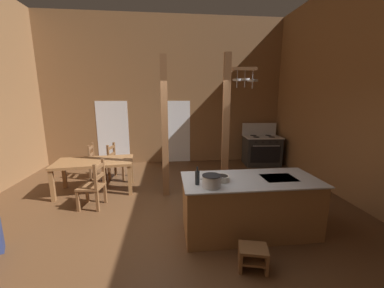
{
  "coord_description": "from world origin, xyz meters",
  "views": [
    {
      "loc": [
        0.07,
        -3.72,
        2.18
      ],
      "look_at": [
        0.56,
        0.97,
        1.21
      ],
      "focal_mm": 21.48,
      "sensor_mm": 36.0,
      "label": 1
    }
  ],
  "objects_px": {
    "kitchen_island": "(249,205)",
    "stove_range": "(261,150)",
    "step_stool": "(253,256)",
    "ladderback_chair_by_post": "(117,162)",
    "dining_table": "(95,164)",
    "ladderback_chair_near_window": "(94,186)",
    "stockpot_on_counter": "(212,181)",
    "bottle_tall_on_counter": "(197,177)",
    "mixing_bowl_on_counter": "(222,178)",
    "ladderback_chair_at_table_end": "(97,162)"
  },
  "relations": [
    {
      "from": "dining_table",
      "to": "ladderback_chair_near_window",
      "type": "xyz_separation_m",
      "value": [
        0.21,
        -0.83,
        -0.2
      ]
    },
    {
      "from": "ladderback_chair_at_table_end",
      "to": "stove_range",
      "type": "bearing_deg",
      "value": 8.83
    },
    {
      "from": "ladderback_chair_by_post",
      "to": "dining_table",
      "type": "bearing_deg",
      "value": -108.82
    },
    {
      "from": "mixing_bowl_on_counter",
      "to": "ladderback_chair_at_table_end",
      "type": "bearing_deg",
      "value": 132.93
    },
    {
      "from": "kitchen_island",
      "to": "ladderback_chair_by_post",
      "type": "distance_m",
      "value": 3.91
    },
    {
      "from": "dining_table",
      "to": "ladderback_chair_at_table_end",
      "type": "xyz_separation_m",
      "value": [
        -0.24,
        0.95,
        -0.2
      ]
    },
    {
      "from": "stockpot_on_counter",
      "to": "stove_range",
      "type": "bearing_deg",
      "value": 58.55
    },
    {
      "from": "ladderback_chair_at_table_end",
      "to": "ladderback_chair_by_post",
      "type": "bearing_deg",
      "value": -7.07
    },
    {
      "from": "mixing_bowl_on_counter",
      "to": "step_stool",
      "type": "bearing_deg",
      "value": -72.93
    },
    {
      "from": "stockpot_on_counter",
      "to": "step_stool",
      "type": "bearing_deg",
      "value": -51.96
    },
    {
      "from": "kitchen_island",
      "to": "step_stool",
      "type": "relative_size",
      "value": 5.19
    },
    {
      "from": "mixing_bowl_on_counter",
      "to": "stockpot_on_counter",
      "type": "bearing_deg",
      "value": -131.6
    },
    {
      "from": "dining_table",
      "to": "ladderback_chair_near_window",
      "type": "relative_size",
      "value": 1.88
    },
    {
      "from": "kitchen_island",
      "to": "stockpot_on_counter",
      "type": "bearing_deg",
      "value": -158.12
    },
    {
      "from": "bottle_tall_on_counter",
      "to": "ladderback_chair_at_table_end",
      "type": "bearing_deg",
      "value": 127.6
    },
    {
      "from": "kitchen_island",
      "to": "bottle_tall_on_counter",
      "type": "height_order",
      "value": "bottle_tall_on_counter"
    },
    {
      "from": "kitchen_island",
      "to": "stove_range",
      "type": "xyz_separation_m",
      "value": [
        1.74,
        3.68,
        0.03
      ]
    },
    {
      "from": "stove_range",
      "to": "ladderback_chair_near_window",
      "type": "distance_m",
      "value": 5.18
    },
    {
      "from": "step_stool",
      "to": "ladderback_chair_near_window",
      "type": "distance_m",
      "value": 3.23
    },
    {
      "from": "dining_table",
      "to": "ladderback_chair_at_table_end",
      "type": "bearing_deg",
      "value": 104.02
    },
    {
      "from": "stove_range",
      "to": "ladderback_chair_at_table_end",
      "type": "relative_size",
      "value": 1.39
    },
    {
      "from": "kitchen_island",
      "to": "stockpot_on_counter",
      "type": "xyz_separation_m",
      "value": [
        -0.68,
        -0.27,
        0.54
      ]
    },
    {
      "from": "ladderback_chair_by_post",
      "to": "ladderback_chair_at_table_end",
      "type": "distance_m",
      "value": 0.54
    },
    {
      "from": "ladderback_chair_near_window",
      "to": "ladderback_chair_by_post",
      "type": "bearing_deg",
      "value": 87.06
    },
    {
      "from": "ladderback_chair_at_table_end",
      "to": "step_stool",
      "type": "bearing_deg",
      "value": -51.41
    },
    {
      "from": "kitchen_island",
      "to": "ladderback_chair_by_post",
      "type": "bearing_deg",
      "value": 133.45
    },
    {
      "from": "dining_table",
      "to": "mixing_bowl_on_counter",
      "type": "relative_size",
      "value": 7.58
    },
    {
      "from": "kitchen_island",
      "to": "dining_table",
      "type": "bearing_deg",
      "value": 146.78
    },
    {
      "from": "step_stool",
      "to": "ladderback_chair_by_post",
      "type": "distance_m",
      "value": 4.43
    },
    {
      "from": "dining_table",
      "to": "stockpot_on_counter",
      "type": "height_order",
      "value": "stockpot_on_counter"
    },
    {
      "from": "kitchen_island",
      "to": "ladderback_chair_by_post",
      "type": "height_order",
      "value": "ladderback_chair_by_post"
    },
    {
      "from": "kitchen_island",
      "to": "step_stool",
      "type": "xyz_separation_m",
      "value": [
        -0.24,
        -0.84,
        -0.27
      ]
    },
    {
      "from": "dining_table",
      "to": "ladderback_chair_at_table_end",
      "type": "relative_size",
      "value": 1.88
    },
    {
      "from": "step_stool",
      "to": "ladderback_chair_near_window",
      "type": "relative_size",
      "value": 0.44
    },
    {
      "from": "stove_range",
      "to": "ladderback_chair_at_table_end",
      "type": "xyz_separation_m",
      "value": [
        -4.96,
        -0.77,
        -0.03
      ]
    },
    {
      "from": "ladderback_chair_at_table_end",
      "to": "mixing_bowl_on_counter",
      "type": "xyz_separation_m",
      "value": [
        2.75,
        -2.95,
        0.49
      ]
    },
    {
      "from": "stockpot_on_counter",
      "to": "bottle_tall_on_counter",
      "type": "xyz_separation_m",
      "value": [
        -0.19,
        0.12,
        0.02
      ]
    },
    {
      "from": "kitchen_island",
      "to": "bottle_tall_on_counter",
      "type": "distance_m",
      "value": 1.05
    },
    {
      "from": "mixing_bowl_on_counter",
      "to": "ladderback_chair_by_post",
      "type": "bearing_deg",
      "value": 127.44
    },
    {
      "from": "kitchen_island",
      "to": "ladderback_chair_near_window",
      "type": "height_order",
      "value": "ladderback_chair_near_window"
    },
    {
      "from": "stockpot_on_counter",
      "to": "bottle_tall_on_counter",
      "type": "height_order",
      "value": "bottle_tall_on_counter"
    },
    {
      "from": "stove_range",
      "to": "step_stool",
      "type": "relative_size",
      "value": 3.17
    },
    {
      "from": "kitchen_island",
      "to": "stove_range",
      "type": "distance_m",
      "value": 4.07
    },
    {
      "from": "stove_range",
      "to": "bottle_tall_on_counter",
      "type": "height_order",
      "value": "stove_range"
    },
    {
      "from": "stove_range",
      "to": "mixing_bowl_on_counter",
      "type": "xyz_separation_m",
      "value": [
        -2.22,
        -3.73,
        0.46
      ]
    },
    {
      "from": "kitchen_island",
      "to": "mixing_bowl_on_counter",
      "type": "relative_size",
      "value": 9.18
    },
    {
      "from": "stove_range",
      "to": "ladderback_chair_at_table_end",
      "type": "bearing_deg",
      "value": -171.17
    },
    {
      "from": "ladderback_chair_by_post",
      "to": "mixing_bowl_on_counter",
      "type": "relative_size",
      "value": 4.03
    },
    {
      "from": "ladderback_chair_by_post",
      "to": "ladderback_chair_at_table_end",
      "type": "relative_size",
      "value": 1.0
    },
    {
      "from": "ladderback_chair_near_window",
      "to": "mixing_bowl_on_counter",
      "type": "distance_m",
      "value": 2.63
    }
  ]
}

